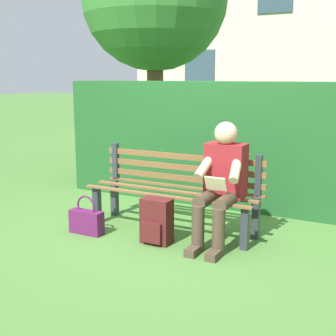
{
  "coord_description": "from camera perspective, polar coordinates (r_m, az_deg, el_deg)",
  "views": [
    {
      "loc": [
        -2.05,
        4.02,
        1.58
      ],
      "look_at": [
        0.0,
        0.1,
        0.68
      ],
      "focal_mm": 48.46,
      "sensor_mm": 36.0,
      "label": 1
    }
  ],
  "objects": [
    {
      "name": "hedge_backdrop",
      "position": [
        5.64,
        9.81,
        3.34
      ],
      "size": [
        4.7,
        0.77,
        1.6
      ],
      "color": "#1E5123",
      "rests_on": "ground"
    },
    {
      "name": "building_facade",
      "position": [
        13.83,
        14.78,
        17.16
      ],
      "size": [
        8.26,
        2.83,
        6.07
      ],
      "color": "beige",
      "rests_on": "ground"
    },
    {
      "name": "person_seated",
      "position": [
        4.3,
        6.7,
        -1.61
      ],
      "size": [
        0.44,
        0.73,
        1.16
      ],
      "color": "maroon",
      "rests_on": "ground"
    },
    {
      "name": "handbag",
      "position": [
        4.71,
        -10.21,
        -6.56
      ],
      "size": [
        0.36,
        0.13,
        0.4
      ],
      "color": "#59194C",
      "rests_on": "ground"
    },
    {
      "name": "ground",
      "position": [
        4.78,
        0.56,
        -7.82
      ],
      "size": [
        60.0,
        60.0,
        0.0
      ],
      "primitive_type": "plane",
      "color": "#477533"
    },
    {
      "name": "tree",
      "position": [
        8.3,
        -2.16,
        20.29
      ],
      "size": [
        2.63,
        2.51,
        4.17
      ],
      "color": "brown",
      "rests_on": "ground"
    },
    {
      "name": "park_bench",
      "position": [
        4.72,
        1.02,
        -2.57
      ],
      "size": [
        1.83,
        0.5,
        0.83
      ],
      "color": "#2D3338",
      "rests_on": "ground"
    },
    {
      "name": "backpack",
      "position": [
        4.36,
        -1.46,
        -6.75
      ],
      "size": [
        0.29,
        0.24,
        0.44
      ],
      "color": "#4C1919",
      "rests_on": "ground"
    }
  ]
}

